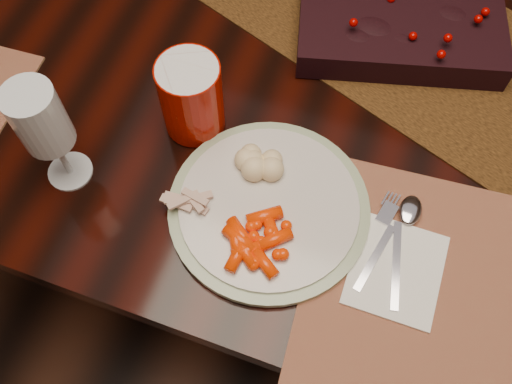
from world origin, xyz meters
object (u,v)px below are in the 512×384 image
(turkey_shreds, at_px, (187,204))
(wine_glass, at_px, (50,138))
(centerpiece, at_px, (402,30))
(mashed_potatoes, at_px, (258,161))
(dining_table, at_px, (312,171))
(baby_carrots, at_px, (263,239))
(dinner_plate, at_px, (269,207))
(red_cup, at_px, (191,97))
(napkin, at_px, (396,270))
(placemat_main, at_px, (487,309))

(turkey_shreds, relative_size, wine_glass, 0.36)
(centerpiece, height_order, mashed_potatoes, centerpiece)
(dining_table, relative_size, wine_glass, 9.36)
(dining_table, bearing_deg, turkey_shreds, -109.10)
(baby_carrots, distance_m, wine_glass, 0.32)
(turkey_shreds, distance_m, wine_glass, 0.21)
(turkey_shreds, bearing_deg, dinner_plate, 20.72)
(centerpiece, height_order, red_cup, red_cup)
(baby_carrots, relative_size, napkin, 0.69)
(placemat_main, height_order, red_cup, red_cup)
(dining_table, distance_m, mashed_potatoes, 0.48)
(placemat_main, height_order, baby_carrots, baby_carrots)
(dinner_plate, bearing_deg, baby_carrots, -79.19)
(centerpiece, distance_m, mashed_potatoes, 0.35)
(centerpiece, distance_m, placemat_main, 0.47)
(centerpiece, relative_size, turkey_shreds, 4.92)
(placemat_main, xyz_separation_m, mashed_potatoes, (-0.36, 0.09, 0.04))
(mashed_potatoes, relative_size, napkin, 0.53)
(dining_table, xyz_separation_m, napkin, (0.19, -0.32, 0.38))
(placemat_main, relative_size, napkin, 3.48)
(mashed_potatoes, distance_m, napkin, 0.25)
(baby_carrots, bearing_deg, dining_table, 90.38)
(placemat_main, bearing_deg, red_cup, 158.78)
(centerpiece, relative_size, dinner_plate, 1.16)
(baby_carrots, relative_size, red_cup, 0.76)
(placemat_main, height_order, turkey_shreds, turkey_shreds)
(red_cup, bearing_deg, napkin, -20.60)
(centerpiece, bearing_deg, red_cup, -134.67)
(dining_table, relative_size, mashed_potatoes, 23.90)
(red_cup, bearing_deg, centerpiece, 45.33)
(wine_glass, bearing_deg, centerpiece, 45.30)
(dining_table, bearing_deg, wine_glass, -132.75)
(turkey_shreds, distance_m, napkin, 0.30)
(dinner_plate, relative_size, baby_carrots, 2.97)
(napkin, bearing_deg, mashed_potatoes, 160.37)
(dining_table, xyz_separation_m, wine_glass, (-0.31, -0.34, 0.47))
(dining_table, relative_size, placemat_main, 3.65)
(placemat_main, relative_size, turkey_shreds, 7.21)
(dinner_plate, height_order, mashed_potatoes, mashed_potatoes)
(dinner_plate, xyz_separation_m, red_cup, (-0.16, 0.10, 0.06))
(turkey_shreds, bearing_deg, napkin, 2.42)
(baby_carrots, distance_m, turkey_shreds, 0.12)
(baby_carrots, height_order, napkin, baby_carrots)
(turkey_shreds, xyz_separation_m, wine_glass, (-0.19, 0.00, 0.07))
(mashed_potatoes, height_order, turkey_shreds, mashed_potatoes)
(centerpiece, bearing_deg, dining_table, -142.21)
(dining_table, xyz_separation_m, baby_carrots, (0.00, -0.35, 0.40))
(baby_carrots, relative_size, mashed_potatoes, 1.30)
(baby_carrots, xyz_separation_m, wine_glass, (-0.31, 0.02, 0.07))
(centerpiece, bearing_deg, wine_glass, -134.70)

